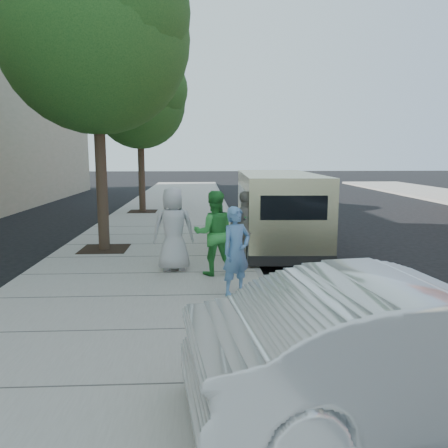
{
  "coord_description": "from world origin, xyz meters",
  "views": [
    {
      "loc": [
        0.23,
        -8.9,
        2.6
      ],
      "look_at": [
        0.72,
        0.43,
        1.1
      ],
      "focal_mm": 35.0,
      "sensor_mm": 36.0,
      "label": 1
    }
  ],
  "objects": [
    {
      "name": "person_gray_shirt",
      "position": [
        -0.35,
        0.2,
        1.04
      ],
      "size": [
        0.93,
        0.66,
        1.78
      ],
      "primitive_type": "imported",
      "rotation": [
        0.0,
        0.0,
        3.26
      ],
      "color": "#B2B2B5",
      "rests_on": "sidewalk"
    },
    {
      "name": "person_striped_polo",
      "position": [
        1.2,
        0.4,
        0.99
      ],
      "size": [
        1.05,
        0.86,
        1.67
      ],
      "primitive_type": "imported",
      "rotation": [
        0.0,
        0.0,
        3.69
      ],
      "color": "gray",
      "rests_on": "sidewalk"
    },
    {
      "name": "parking_meter",
      "position": [
        1.25,
        0.3,
        1.05
      ],
      "size": [
        0.27,
        0.15,
        1.25
      ],
      "rotation": [
        0.0,
        0.0,
        0.25
      ],
      "color": "gray",
      "rests_on": "sidewalk"
    },
    {
      "name": "person_green_shirt",
      "position": [
        0.49,
        -0.17,
        1.01
      ],
      "size": [
        0.88,
        0.71,
        1.73
      ],
      "primitive_type": "imported",
      "rotation": [
        0.0,
        0.0,
        3.21
      ],
      "color": "green",
      "rests_on": "sidewalk"
    },
    {
      "name": "person_officer",
      "position": [
        0.83,
        -1.53,
        0.93
      ],
      "size": [
        0.68,
        0.62,
        1.56
      ],
      "primitive_type": "imported",
      "rotation": [
        0.0,
        0.0,
        0.57
      ],
      "color": "#5583B4",
      "rests_on": "sidewalk"
    },
    {
      "name": "ground",
      "position": [
        0.0,
        0.0,
        0.0
      ],
      "size": [
        120.0,
        120.0,
        0.0
      ],
      "primitive_type": "plane",
      "color": "black",
      "rests_on": "ground"
    },
    {
      "name": "van",
      "position": [
        2.3,
        2.86,
        1.11
      ],
      "size": [
        2.11,
        5.72,
        2.09
      ],
      "rotation": [
        0.0,
        0.0,
        -0.04
      ],
      "color": "beige",
      "rests_on": "ground"
    },
    {
      "name": "sedan",
      "position": [
        2.29,
        -5.0,
        0.73
      ],
      "size": [
        4.59,
        2.11,
        1.46
      ],
      "primitive_type": "imported",
      "rotation": [
        0.0,
        0.0,
        1.7
      ],
      "color": "silver",
      "rests_on": "ground"
    },
    {
      "name": "sidewalk",
      "position": [
        -1.0,
        0.0,
        0.07
      ],
      "size": [
        5.0,
        60.0,
        0.15
      ],
      "primitive_type": "cube",
      "color": "gray",
      "rests_on": "ground"
    },
    {
      "name": "curb_face",
      "position": [
        1.44,
        0.0,
        0.07
      ],
      "size": [
        0.12,
        60.0,
        0.16
      ],
      "primitive_type": "cube",
      "color": "gray",
      "rests_on": "ground"
    },
    {
      "name": "tree_far",
      "position": [
        -2.25,
        10.0,
        4.88
      ],
      "size": [
        3.92,
        3.8,
        6.49
      ],
      "color": "black",
      "rests_on": "sidewalk"
    },
    {
      "name": "tree_near",
      "position": [
        -2.25,
        2.4,
        5.55
      ],
      "size": [
        4.62,
        4.6,
        7.53
      ],
      "color": "black",
      "rests_on": "sidewalk"
    }
  ]
}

